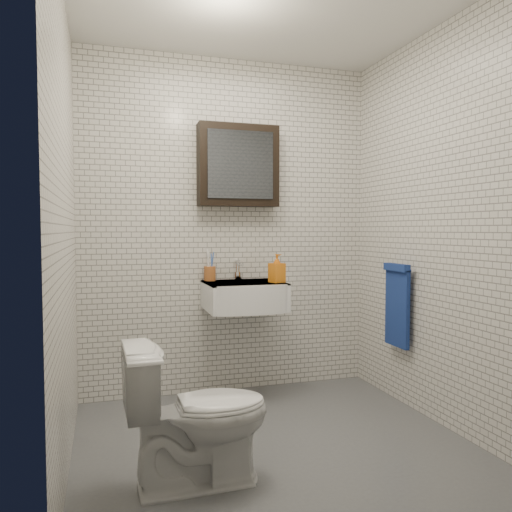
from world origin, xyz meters
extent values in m
cube|color=#505359|center=(0.00, 0.00, 0.01)|extent=(2.20, 2.00, 0.01)
cube|color=silver|center=(0.00, 1.00, 1.25)|extent=(2.20, 0.02, 2.50)
cube|color=silver|center=(0.00, -1.00, 1.25)|extent=(2.20, 0.02, 2.50)
cube|color=silver|center=(-1.10, 0.00, 1.25)|extent=(0.02, 2.00, 2.50)
cube|color=silver|center=(1.10, 0.00, 1.25)|extent=(0.02, 2.00, 2.50)
cube|color=white|center=(0.05, 0.78, 0.75)|extent=(0.55, 0.45, 0.20)
cylinder|color=silver|center=(0.05, 0.80, 0.84)|extent=(0.31, 0.31, 0.02)
cylinder|color=silver|center=(0.05, 0.80, 0.85)|extent=(0.04, 0.04, 0.01)
cube|color=white|center=(0.05, 0.78, 0.84)|extent=(0.55, 0.45, 0.01)
cylinder|color=silver|center=(0.05, 0.94, 0.88)|extent=(0.06, 0.06, 0.06)
cylinder|color=silver|center=(0.05, 0.94, 0.94)|extent=(0.03, 0.03, 0.08)
cylinder|color=silver|center=(0.05, 0.88, 0.97)|extent=(0.02, 0.12, 0.02)
cube|color=silver|center=(0.05, 0.97, 0.99)|extent=(0.02, 0.09, 0.01)
cube|color=black|center=(0.05, 0.93, 1.70)|extent=(0.60, 0.14, 0.60)
cube|color=#3F444C|center=(0.05, 0.85, 1.70)|extent=(0.49, 0.01, 0.49)
cylinder|color=silver|center=(1.06, 0.35, 0.95)|extent=(0.02, 0.30, 0.02)
cylinder|color=silver|center=(1.08, 0.48, 0.95)|extent=(0.04, 0.02, 0.02)
cylinder|color=silver|center=(1.08, 0.22, 0.95)|extent=(0.04, 0.02, 0.02)
cube|color=navy|center=(1.05, 0.35, 0.68)|extent=(0.03, 0.26, 0.54)
cube|color=navy|center=(1.04, 0.35, 0.96)|extent=(0.05, 0.26, 0.05)
cylinder|color=#A25828|center=(-0.17, 0.94, 0.90)|extent=(0.09, 0.09, 0.11)
cylinder|color=white|center=(-0.18, 0.93, 0.97)|extent=(0.02, 0.03, 0.20)
cylinder|color=#3B63BE|center=(-0.15, 0.93, 0.96)|extent=(0.02, 0.02, 0.18)
cylinder|color=white|center=(-0.17, 0.95, 0.98)|extent=(0.02, 0.04, 0.21)
cylinder|color=#3B63BE|center=(-0.15, 0.95, 0.97)|extent=(0.03, 0.04, 0.19)
imported|color=orange|center=(0.27, 0.67, 0.95)|extent=(0.12, 0.12, 0.20)
imported|color=white|center=(-0.50, -0.34, 0.35)|extent=(0.69, 0.41, 0.70)
camera|label=1|loc=(-0.92, -2.67, 1.23)|focal=35.00mm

